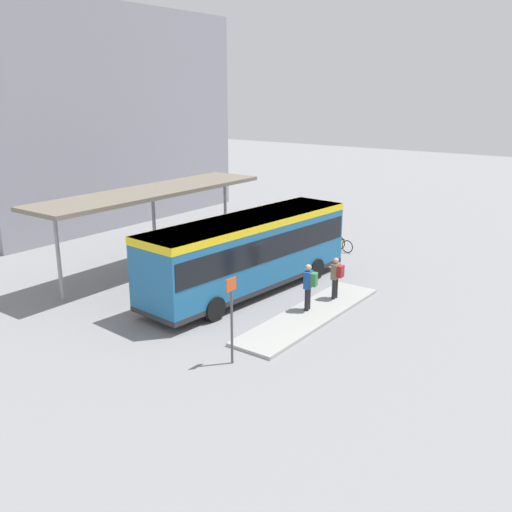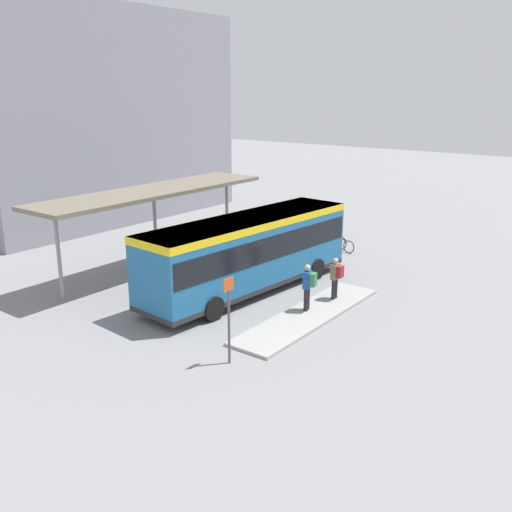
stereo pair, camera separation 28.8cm
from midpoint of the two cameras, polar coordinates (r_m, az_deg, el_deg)
ground_plane at (r=24.27m, az=-1.07°, el=-3.53°), size 120.00×120.00×0.00m
curb_island at (r=21.71m, az=5.05°, el=-5.88°), size 7.84×1.80×0.12m
city_bus at (r=23.71m, az=-1.08°, el=0.71°), size 10.60×3.29×3.19m
pedestrian_waiting at (r=22.99m, az=7.69°, el=-1.94°), size 0.42×0.44×1.70m
pedestrian_companion at (r=21.65m, az=4.97°, el=-2.82°), size 0.49×0.53×1.82m
bicycle_yellow at (r=30.43m, az=8.13°, el=1.11°), size 0.48×1.60×0.69m
bicycle_black at (r=31.02m, az=7.24°, el=1.51°), size 0.48×1.77×0.76m
bicycle_green at (r=31.09m, az=5.75°, el=1.49°), size 0.48×1.51×0.66m
bicycle_white at (r=31.62m, az=4.81°, el=1.78°), size 0.48×1.53×0.67m
station_shelter at (r=26.76m, az=-10.62°, el=6.19°), size 12.28×2.92×3.83m
platform_sign at (r=17.54m, az=-2.92°, el=-6.09°), size 0.44×0.08×2.80m
station_building at (r=42.58m, az=-19.72°, el=13.13°), size 18.38×15.70×13.13m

